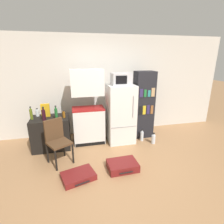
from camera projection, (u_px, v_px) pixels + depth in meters
name	position (u px, v px, depth m)	size (l,w,h in m)	color
ground_plane	(126.00, 171.00, 3.31)	(24.00, 24.00, 0.00)	#A3754C
wall_back	(113.00, 86.00, 4.81)	(6.40, 0.10, 2.62)	beige
side_table	(51.00, 133.00, 4.09)	(0.84, 0.61, 0.74)	black
kitchen_hutch	(88.00, 110.00, 4.21)	(0.76, 0.47, 1.80)	silver
refrigerator	(121.00, 114.00, 4.33)	(0.65, 0.66, 1.44)	silver
microwave	(121.00, 79.00, 4.07)	(0.45, 0.35, 0.27)	#B7B7BC
bookshelf	(143.00, 105.00, 4.55)	(0.49, 0.37, 1.73)	black
bottle_amber_beer	(64.00, 115.00, 3.97)	(0.06, 0.06, 0.17)	brown
bottle_clear_short	(37.00, 113.00, 4.07)	(0.08, 0.08, 0.19)	silver
bottle_green_tall	(56.00, 114.00, 3.83)	(0.06, 0.06, 0.31)	#1E6028
bottle_wine_dark	(44.00, 115.00, 3.75)	(0.08, 0.08, 0.31)	black
bottle_olive_oil	(31.00, 114.00, 3.84)	(0.06, 0.06, 0.29)	#566619
cereal_box	(45.00, 110.00, 4.01)	(0.19, 0.07, 0.30)	gold
chair	(57.00, 138.00, 3.47)	(0.55, 0.55, 0.90)	black
suitcase_large_flat	(122.00, 166.00, 3.35)	(0.57, 0.45, 0.14)	maroon
suitcase_small_flat	(78.00, 176.00, 3.09)	(0.65, 0.54, 0.10)	maroon
water_bottle_front	(142.00, 136.00, 4.47)	(0.08, 0.08, 0.31)	silver
water_bottle_middle	(153.00, 139.00, 4.33)	(0.10, 0.10, 0.28)	silver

